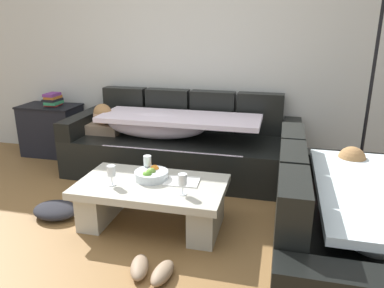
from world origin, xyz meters
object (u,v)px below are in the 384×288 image
at_px(wine_glass_near_left, 111,172).
at_px(wine_glass_far_back, 147,161).
at_px(wine_glass_near_right, 183,180).
at_px(book_stack_on_cabinet, 53,100).
at_px(couch_near_window, 345,236).
at_px(coffee_table, 152,199).
at_px(side_cabinet, 52,130).
at_px(couch_along_wall, 178,145).
at_px(open_magazine, 182,181).
at_px(floor_lamp, 367,80).
at_px(crumpled_garment, 56,210).
at_px(fruit_bowl, 151,175).
at_px(pair_of_shoes, 151,270).

xyz_separation_m(wine_glass_near_left, wine_glass_far_back, (0.20, 0.29, 0.00)).
xyz_separation_m(wine_glass_near_right, book_stack_on_cabinet, (-2.08, 1.53, 0.22)).
xyz_separation_m(couch_near_window, wine_glass_near_right, (-1.13, 0.24, 0.16)).
height_order(coffee_table, side_cabinet, side_cabinet).
bearing_deg(book_stack_on_cabinet, coffee_table, -38.06).
distance_m(wine_glass_near_left, wine_glass_far_back, 0.35).
height_order(coffee_table, wine_glass_near_right, wine_glass_near_right).
distance_m(couch_along_wall, open_magazine, 1.13).
relative_size(open_magazine, floor_lamp, 0.14).
height_order(coffee_table, wine_glass_far_back, wine_glass_far_back).
bearing_deg(crumpled_garment, side_cabinet, 123.57).
xyz_separation_m(coffee_table, open_magazine, (0.24, 0.08, 0.15)).
distance_m(fruit_bowl, crumpled_garment, 0.93).
distance_m(fruit_bowl, book_stack_on_cabinet, 2.20).
bearing_deg(pair_of_shoes, side_cabinet, 135.37).
relative_size(couch_along_wall, side_cabinet, 3.49).
xyz_separation_m(couch_along_wall, wine_glass_near_right, (0.40, -1.30, 0.17)).
bearing_deg(floor_lamp, side_cabinet, 175.62).
bearing_deg(crumpled_garment, book_stack_on_cabinet, 121.80).
xyz_separation_m(couch_near_window, book_stack_on_cabinet, (-3.21, 1.77, 0.38)).
height_order(wine_glass_near_left, crumpled_garment, wine_glass_near_left).
distance_m(couch_along_wall, wine_glass_far_back, 1.00).
height_order(couch_near_window, book_stack_on_cabinet, couch_near_window).
bearing_deg(wine_glass_near_right, book_stack_on_cabinet, 143.60).
bearing_deg(book_stack_on_cabinet, pair_of_shoes, -45.55).
height_order(open_magazine, side_cabinet, side_cabinet).
bearing_deg(coffee_table, pair_of_shoes, -71.47).
height_order(couch_near_window, floor_lamp, floor_lamp).
bearing_deg(wine_glass_near_left, pair_of_shoes, -46.18).
bearing_deg(couch_along_wall, side_cabinet, 172.63).
bearing_deg(couch_along_wall, fruit_bowl, -86.00).
relative_size(couch_along_wall, coffee_table, 2.10).
bearing_deg(side_cabinet, wine_glass_near_left, -44.11).
bearing_deg(wine_glass_near_right, wine_glass_far_back, 141.39).
xyz_separation_m(fruit_bowl, wine_glass_far_back, (-0.07, 0.10, 0.08)).
relative_size(coffee_table, open_magazine, 4.29).
relative_size(wine_glass_far_back, book_stack_on_cabinet, 0.73).
bearing_deg(couch_along_wall, floor_lamp, -1.52).
xyz_separation_m(couch_along_wall, floor_lamp, (1.83, -0.05, 0.79)).
distance_m(coffee_table, open_magazine, 0.29).
xyz_separation_m(couch_near_window, pair_of_shoes, (-1.22, -0.26, -0.29)).
height_order(couch_along_wall, book_stack_on_cabinet, couch_along_wall).
distance_m(wine_glass_near_left, wine_glass_near_right, 0.59).
relative_size(wine_glass_near_left, wine_glass_near_right, 1.00).
bearing_deg(open_magazine, pair_of_shoes, -95.08).
height_order(couch_along_wall, side_cabinet, couch_along_wall).
height_order(wine_glass_far_back, open_magazine, wine_glass_far_back).
distance_m(wine_glass_far_back, open_magazine, 0.36).
relative_size(coffee_table, wine_glass_near_left, 7.23).
relative_size(open_magazine, pair_of_shoes, 0.83).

